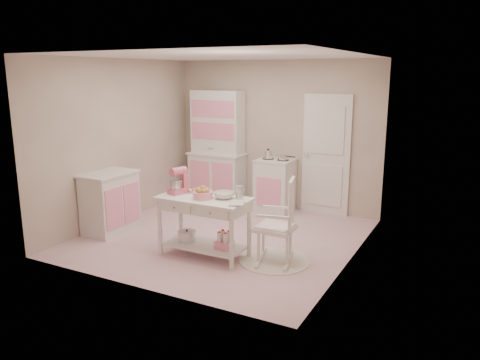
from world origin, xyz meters
The scene contains 14 objects.
room_shell centered at (0.00, 0.00, 1.65)m, with size 3.84×3.84×2.62m.
door centered at (0.95, 1.87, 1.02)m, with size 0.82×0.05×2.04m, color silver.
hutch centered at (-1.07, 1.66, 1.04)m, with size 1.06×0.50×2.08m, color silver.
stove centered at (0.13, 1.61, 0.46)m, with size 0.62×0.57×0.92m, color silver.
base_cabinet centered at (-1.63, -0.58, 0.46)m, with size 0.54×0.84×0.92m, color silver.
lace_rug centered at (1.05, -0.48, 0.01)m, with size 0.92×0.92×0.01m, color white.
rocking_chair centered at (1.05, -0.48, 0.55)m, with size 0.48×0.72×1.10m, color silver.
work_table centered at (0.15, -0.74, 0.40)m, with size 1.20×0.60×0.80m, color silver.
stand_mixer centered at (-0.27, -0.72, 0.97)m, with size 0.20×0.28×0.34m, color #D75B79.
cookie_tray centered at (0.00, -0.56, 0.81)m, with size 0.34×0.24×0.02m, color silver.
bread_basket centered at (0.17, -0.79, 0.85)m, with size 0.25×0.25×0.09m, color pink.
mixing_bowl centered at (0.41, -0.66, 0.84)m, with size 0.26×0.26×0.08m, color silver.
metal_pitcher centered at (0.59, -0.58, 0.89)m, with size 0.10×0.10×0.17m, color silver.
recipe_book centered at (0.60, -0.86, 0.81)m, with size 0.18×0.24×0.02m, color silver.
Camera 1 is at (3.29, -5.69, 2.37)m, focal length 35.00 mm.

